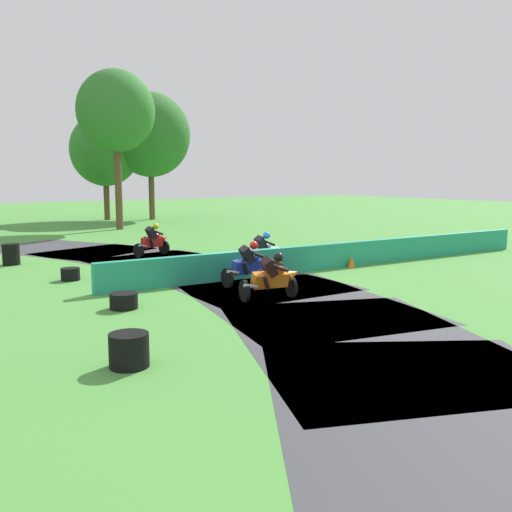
% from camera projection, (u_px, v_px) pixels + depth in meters
% --- Properties ---
extents(ground_plane, '(120.00, 120.00, 0.00)m').
position_uv_depth(ground_plane, '(238.00, 279.00, 18.11)').
color(ground_plane, '#4C933D').
extents(track_asphalt, '(10.05, 30.08, 0.01)m').
position_uv_depth(track_asphalt, '(202.00, 283.00, 17.43)').
color(track_asphalt, '#3D3D42').
rests_on(track_asphalt, ground).
extents(safety_barrier, '(18.96, 1.18, 0.90)m').
position_uv_depth(safety_barrier, '(349.00, 254.00, 20.58)').
color(safety_barrier, '#239375').
rests_on(safety_barrier, ground).
extents(motorcycle_lead_orange, '(1.70, 1.04, 1.42)m').
position_uv_depth(motorcycle_lead_orange, '(273.00, 277.00, 14.91)').
color(motorcycle_lead_orange, black).
rests_on(motorcycle_lead_orange, ground).
extents(motorcycle_chase_blue, '(1.68, 0.73, 1.43)m').
position_uv_depth(motorcycle_chase_blue, '(250.00, 264.00, 16.94)').
color(motorcycle_chase_blue, black).
rests_on(motorcycle_chase_blue, ground).
extents(motorcycle_trailing_white, '(1.68, 0.81, 1.43)m').
position_uv_depth(motorcycle_trailing_white, '(263.00, 252.00, 19.74)').
color(motorcycle_trailing_white, black).
rests_on(motorcycle_trailing_white, ground).
extents(motorcycle_fourth_red, '(1.71, 1.09, 1.42)m').
position_uv_depth(motorcycle_fourth_red, '(154.00, 240.00, 23.22)').
color(motorcycle_fourth_red, black).
rests_on(motorcycle_fourth_red, ground).
extents(tire_stack_near, '(0.70, 0.70, 0.60)m').
position_uv_depth(tire_stack_near, '(129.00, 350.00, 9.70)').
color(tire_stack_near, black).
rests_on(tire_stack_near, ground).
extents(tire_stack_mid_a, '(0.70, 0.70, 0.40)m').
position_uv_depth(tire_stack_mid_a, '(124.00, 301.00, 13.99)').
color(tire_stack_mid_a, black).
rests_on(tire_stack_mid_a, ground).
extents(tire_stack_mid_b, '(0.60, 0.60, 0.40)m').
position_uv_depth(tire_stack_mid_b, '(70.00, 274.00, 17.82)').
color(tire_stack_mid_b, black).
rests_on(tire_stack_mid_b, ground).
extents(tire_stack_far, '(0.63, 0.63, 0.80)m').
position_uv_depth(tire_stack_far, '(11.00, 254.00, 20.92)').
color(tire_stack_far, black).
rests_on(tire_stack_far, ground).
extents(traffic_cone, '(0.28, 0.28, 0.44)m').
position_uv_depth(traffic_cone, '(351.00, 262.00, 20.28)').
color(traffic_cone, orange).
rests_on(traffic_cone, ground).
extents(tree_far_left, '(5.20, 5.20, 8.04)m').
position_uv_depth(tree_far_left, '(105.00, 150.00, 42.05)').
color(tree_far_left, brown).
rests_on(tree_far_left, ground).
extents(tree_far_right, '(4.76, 4.76, 9.80)m').
position_uv_depth(tree_far_right, '(116.00, 111.00, 34.10)').
color(tree_far_right, brown).
rests_on(tree_far_right, ground).
extents(tree_mid_rise, '(6.07, 6.07, 9.64)m').
position_uv_depth(tree_mid_rise, '(150.00, 135.00, 42.27)').
color(tree_mid_rise, brown).
rests_on(tree_mid_rise, ground).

